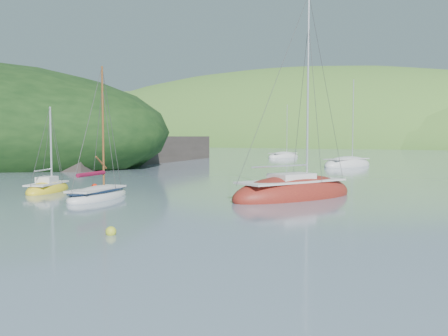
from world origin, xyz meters
The scene contains 8 objects.
ground centered at (0.00, 0.00, 0.00)m, with size 700.00×700.00×0.00m, color slate.
shoreline_hills centered at (-9.66, 172.42, 0.00)m, with size 690.00×135.00×56.00m.
daysailer_white centered at (-5.15, 4.65, 0.20)m, with size 3.00×5.68×8.30m.
sloop_red centered at (4.69, 10.55, 0.23)m, with size 6.41×9.23×12.98m.
sailboat_yellow centered at (-10.53, 5.60, 0.16)m, with size 3.42×4.95×6.11m.
distant_sloop_a centered at (-1.13, 41.32, 0.19)m, with size 5.34×8.29×11.17m.
distant_sloop_c centered at (-16.57, 58.17, 0.17)m, with size 4.34×7.02×9.45m.
mooring_buoys centered at (-4.00, 3.44, 0.12)m, with size 12.62×11.90×0.43m.
Camera 1 is at (15.79, -16.66, 3.70)m, focal length 40.00 mm.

